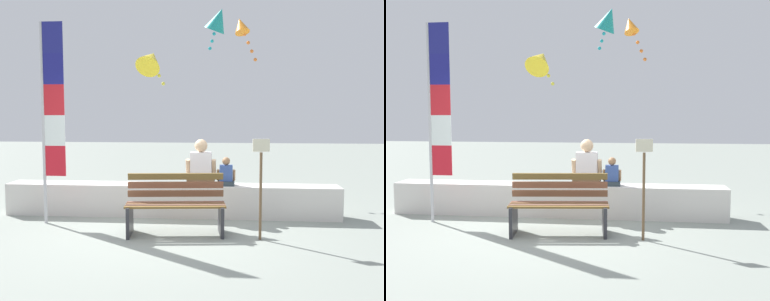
# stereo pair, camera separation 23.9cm
# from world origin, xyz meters

# --- Properties ---
(ground_plane) EXTENTS (40.00, 40.00, 0.00)m
(ground_plane) POSITION_xyz_m (0.00, 0.00, 0.00)
(ground_plane) COLOR gray
(seawall_ledge) EXTENTS (5.85, 0.51, 0.56)m
(seawall_ledge) POSITION_xyz_m (0.00, 0.90, 0.28)
(seawall_ledge) COLOR silver
(seawall_ledge) RESTS_ON ground
(park_bench) EXTENTS (1.53, 0.76, 0.88)m
(park_bench) POSITION_xyz_m (0.23, -0.22, 0.41)
(park_bench) COLOR brown
(park_bench) RESTS_ON ground
(person_adult) EXTENTS (0.52, 0.38, 0.80)m
(person_adult) POSITION_xyz_m (0.54, 0.85, 0.87)
(person_adult) COLOR brown
(person_adult) RESTS_ON seawall_ledge
(person_child) EXTENTS (0.32, 0.24, 0.49)m
(person_child) POSITION_xyz_m (0.98, 0.86, 0.75)
(person_child) COLOR #2D3B44
(person_child) RESTS_ON seawall_ledge
(flag_banner) EXTENTS (0.38, 0.05, 3.26)m
(flag_banner) POSITION_xyz_m (-1.86, 0.19, 1.87)
(flag_banner) COLOR #B7B7BC
(flag_banner) RESTS_ON ground
(kite_orange) EXTENTS (0.63, 0.55, 0.99)m
(kite_orange) POSITION_xyz_m (1.27, 3.16, 3.71)
(kite_orange) COLOR orange
(kite_yellow) EXTENTS (0.69, 0.86, 0.97)m
(kite_yellow) POSITION_xyz_m (-0.77, 3.22, 3.02)
(kite_yellow) COLOR yellow
(kite_teal) EXTENTS (0.83, 0.78, 1.10)m
(kite_teal) POSITION_xyz_m (0.74, 3.87, 4.02)
(kite_teal) COLOR teal
(sign_post) EXTENTS (0.24, 0.05, 1.45)m
(sign_post) POSITION_xyz_m (1.48, -0.45, 0.85)
(sign_post) COLOR brown
(sign_post) RESTS_ON ground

